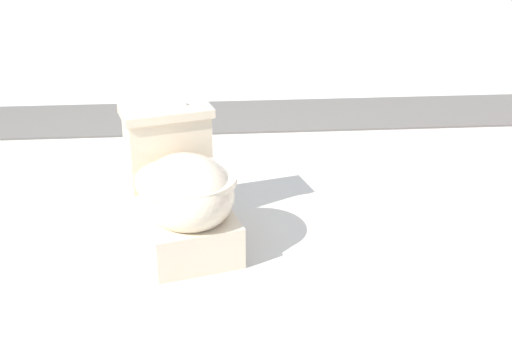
% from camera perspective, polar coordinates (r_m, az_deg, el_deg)
% --- Properties ---
extents(ground_plane, '(14.00, 14.00, 0.00)m').
position_cam_1_polar(ground_plane, '(3.07, -6.82, -4.43)').
color(ground_plane, beige).
extents(gravel_strip, '(0.56, 8.00, 0.01)m').
position_cam_1_polar(gravel_strip, '(4.31, 0.42, 4.40)').
color(gravel_strip, '#605B56').
rests_on(gravel_strip, ground).
extents(toilet, '(0.70, 0.52, 0.52)m').
position_cam_1_polar(toilet, '(2.85, -5.99, -1.68)').
color(toilet, beige).
rests_on(toilet, ground).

